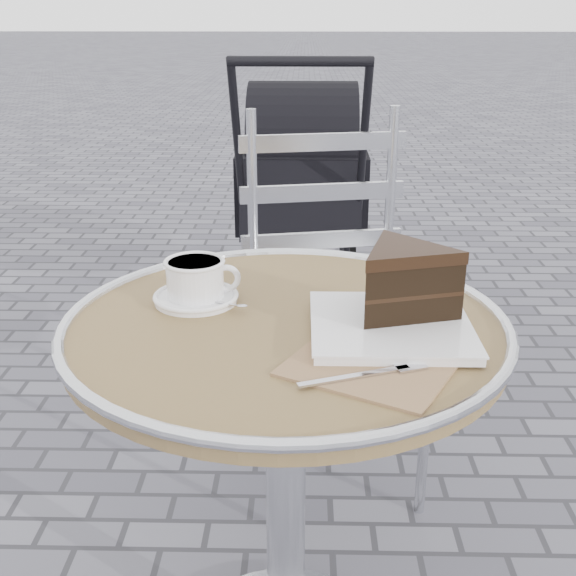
{
  "coord_description": "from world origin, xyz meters",
  "views": [
    {
      "loc": [
        0.03,
        -1.05,
        1.2
      ],
      "look_at": [
        0.0,
        0.02,
        0.78
      ],
      "focal_mm": 45.0,
      "sensor_mm": 36.0,
      "label": 1
    }
  ],
  "objects_px": {
    "cake_plate_set": "(401,291)",
    "cappuccino_set": "(196,283)",
    "bistro_chair": "(328,257)",
    "cafe_table": "(286,410)",
    "baby_stroller": "(302,198)"
  },
  "relations": [
    {
      "from": "cake_plate_set",
      "to": "cappuccino_set",
      "type": "bearing_deg",
      "value": 162.9
    },
    {
      "from": "cappuccino_set",
      "to": "cake_plate_set",
      "type": "xyz_separation_m",
      "value": [
        0.33,
        -0.1,
        0.03
      ]
    },
    {
      "from": "cake_plate_set",
      "to": "bistro_chair",
      "type": "bearing_deg",
      "value": 96.5
    },
    {
      "from": "cafe_table",
      "to": "cake_plate_set",
      "type": "height_order",
      "value": "cake_plate_set"
    },
    {
      "from": "cafe_table",
      "to": "baby_stroller",
      "type": "bearing_deg",
      "value": 89.4
    },
    {
      "from": "cappuccino_set",
      "to": "cake_plate_set",
      "type": "bearing_deg",
      "value": -21.49
    },
    {
      "from": "cake_plate_set",
      "to": "baby_stroller",
      "type": "bearing_deg",
      "value": 94.77
    },
    {
      "from": "cake_plate_set",
      "to": "bistro_chair",
      "type": "distance_m",
      "value": 0.76
    },
    {
      "from": "baby_stroller",
      "to": "cappuccino_set",
      "type": "bearing_deg",
      "value": -95.16
    },
    {
      "from": "cake_plate_set",
      "to": "cafe_table",
      "type": "bearing_deg",
      "value": 173.98
    },
    {
      "from": "cappuccino_set",
      "to": "bistro_chair",
      "type": "relative_size",
      "value": 0.16
    },
    {
      "from": "cafe_table",
      "to": "cake_plate_set",
      "type": "bearing_deg",
      "value": -5.76
    },
    {
      "from": "cappuccino_set",
      "to": "cake_plate_set",
      "type": "height_order",
      "value": "cake_plate_set"
    },
    {
      "from": "cafe_table",
      "to": "bistro_chair",
      "type": "bearing_deg",
      "value": 82.63
    },
    {
      "from": "cake_plate_set",
      "to": "bistro_chair",
      "type": "xyz_separation_m",
      "value": [
        -0.09,
        0.73,
        -0.19
      ]
    }
  ]
}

